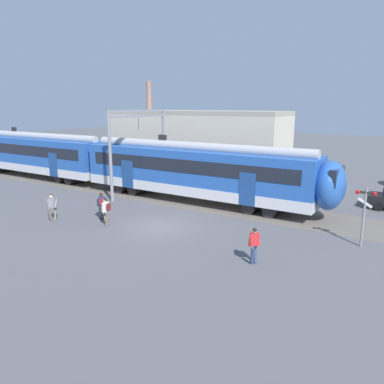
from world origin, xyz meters
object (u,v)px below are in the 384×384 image
object	(u,v)px
commuter_train	(38,154)
pedestrian_navy	(101,204)
pedestrian_red	(254,243)
crossing_signal	(365,208)
pedestrian_grey	(52,205)
pedestrian_white	(106,210)

from	to	relation	value
commuter_train	pedestrian_navy	bearing A→B (deg)	-23.81
commuter_train	pedestrian_red	distance (m)	27.29
pedestrian_red	crossing_signal	xyz separation A→B (m)	(3.68, 4.79, 1.05)
pedestrian_grey	pedestrian_white	bearing A→B (deg)	16.24
pedestrian_navy	pedestrian_white	distance (m)	1.46
pedestrian_red	commuter_train	bearing A→B (deg)	162.84
pedestrian_navy	pedestrian_white	world-z (taller)	same
pedestrian_grey	crossing_signal	bearing A→B (deg)	18.13
commuter_train	pedestrian_grey	bearing A→B (deg)	-33.27
pedestrian_red	pedestrian_navy	bearing A→B (deg)	173.47
commuter_train	crossing_signal	xyz separation A→B (m)	(29.73, -3.25, -0.24)
pedestrian_grey	pedestrian_navy	size ratio (longest dim) A/B	1.00
pedestrian_navy	pedestrian_white	bearing A→B (deg)	-34.13
pedestrian_grey	pedestrian_red	world-z (taller)	same
crossing_signal	commuter_train	bearing A→B (deg)	173.75
pedestrian_red	crossing_signal	size ratio (longest dim) A/B	0.56
commuter_train	pedestrian_white	size ratio (longest dim) A/B	33.99
pedestrian_grey	commuter_train	bearing A→B (deg)	146.73
pedestrian_navy	pedestrian_white	size ratio (longest dim) A/B	1.00
pedestrian_navy	pedestrian_grey	bearing A→B (deg)	-141.13
commuter_train	pedestrian_grey	world-z (taller)	commuter_train
pedestrian_white	pedestrian_grey	bearing A→B (deg)	-163.76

